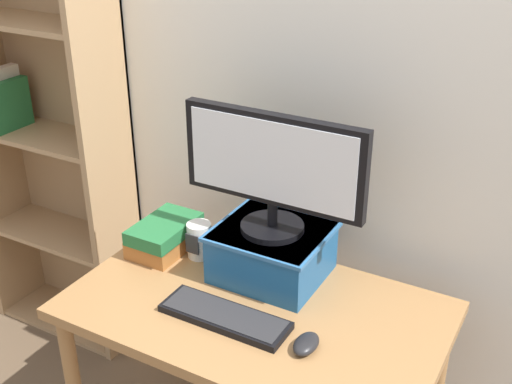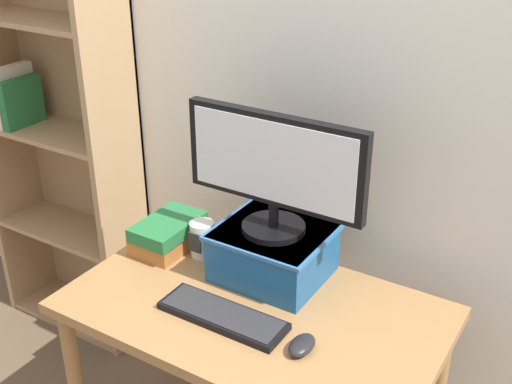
{
  "view_description": "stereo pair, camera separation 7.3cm",
  "coord_description": "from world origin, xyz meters",
  "px_view_note": "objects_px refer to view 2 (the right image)",
  "views": [
    {
      "loc": [
        0.78,
        -1.39,
        1.88
      ],
      "look_at": [
        -0.04,
        0.07,
        1.05
      ],
      "focal_mm": 45.0,
      "sensor_mm": 36.0,
      "label": 1
    },
    {
      "loc": [
        0.84,
        -1.35,
        1.88
      ],
      "look_at": [
        -0.04,
        0.07,
        1.05
      ],
      "focal_mm": 45.0,
      "sensor_mm": 36.0,
      "label": 2
    }
  ],
  "objects_px": {
    "desk": "(254,328)",
    "riser_box": "(273,251)",
    "computer_monitor": "(274,168)",
    "computer_mouse": "(302,345)",
    "book_stack": "(168,234)",
    "desk_speaker": "(202,239)",
    "bookshelf_unit": "(59,129)",
    "keyboard": "(223,316)"
  },
  "relations": [
    {
      "from": "computer_mouse",
      "to": "riser_box",
      "type": "bearing_deg",
      "value": 132.36
    },
    {
      "from": "riser_box",
      "to": "computer_mouse",
      "type": "xyz_separation_m",
      "value": [
        0.26,
        -0.28,
        -0.07
      ]
    },
    {
      "from": "book_stack",
      "to": "keyboard",
      "type": "bearing_deg",
      "value": -30.97
    },
    {
      "from": "riser_box",
      "to": "keyboard",
      "type": "distance_m",
      "value": 0.29
    },
    {
      "from": "desk",
      "to": "keyboard",
      "type": "bearing_deg",
      "value": -112.12
    },
    {
      "from": "computer_monitor",
      "to": "book_stack",
      "type": "bearing_deg",
      "value": -173.65
    },
    {
      "from": "computer_mouse",
      "to": "keyboard",
      "type": "bearing_deg",
      "value": 179.8
    },
    {
      "from": "computer_monitor",
      "to": "desk_speaker",
      "type": "bearing_deg",
      "value": -176.15
    },
    {
      "from": "desk_speaker",
      "to": "bookshelf_unit",
      "type": "bearing_deg",
      "value": 167.2
    },
    {
      "from": "bookshelf_unit",
      "to": "keyboard",
      "type": "distance_m",
      "value": 1.24
    },
    {
      "from": "desk",
      "to": "book_stack",
      "type": "bearing_deg",
      "value": 163.27
    },
    {
      "from": "desk",
      "to": "book_stack",
      "type": "xyz_separation_m",
      "value": [
        -0.43,
        0.13,
        0.14
      ]
    },
    {
      "from": "bookshelf_unit",
      "to": "computer_mouse",
      "type": "distance_m",
      "value": 1.49
    },
    {
      "from": "computer_monitor",
      "to": "desk",
      "type": "bearing_deg",
      "value": -78.65
    },
    {
      "from": "bookshelf_unit",
      "to": "computer_monitor",
      "type": "distance_m",
      "value": 1.17
    },
    {
      "from": "computer_monitor",
      "to": "keyboard",
      "type": "relative_size",
      "value": 1.52
    },
    {
      "from": "book_stack",
      "to": "desk_speaker",
      "type": "xyz_separation_m",
      "value": [
        0.13,
        0.03,
        0.01
      ]
    },
    {
      "from": "computer_monitor",
      "to": "keyboard",
      "type": "height_order",
      "value": "computer_monitor"
    },
    {
      "from": "bookshelf_unit",
      "to": "keyboard",
      "type": "bearing_deg",
      "value": -22.02
    },
    {
      "from": "riser_box",
      "to": "book_stack",
      "type": "xyz_separation_m",
      "value": [
        -0.4,
        -0.05,
        -0.03
      ]
    },
    {
      "from": "computer_monitor",
      "to": "computer_mouse",
      "type": "xyz_separation_m",
      "value": [
        0.26,
        -0.28,
        -0.37
      ]
    },
    {
      "from": "riser_box",
      "to": "keyboard",
      "type": "xyz_separation_m",
      "value": [
        -0.01,
        -0.28,
        -0.08
      ]
    },
    {
      "from": "desk",
      "to": "riser_box",
      "type": "xyz_separation_m",
      "value": [
        -0.04,
        0.18,
        0.18
      ]
    },
    {
      "from": "riser_box",
      "to": "computer_monitor",
      "type": "relative_size",
      "value": 0.59
    },
    {
      "from": "desk",
      "to": "bookshelf_unit",
      "type": "height_order",
      "value": "bookshelf_unit"
    },
    {
      "from": "desk",
      "to": "computer_monitor",
      "type": "distance_m",
      "value": 0.5
    },
    {
      "from": "book_stack",
      "to": "desk",
      "type": "bearing_deg",
      "value": -16.73
    },
    {
      "from": "riser_box",
      "to": "desk_speaker",
      "type": "height_order",
      "value": "riser_box"
    },
    {
      "from": "desk",
      "to": "riser_box",
      "type": "distance_m",
      "value": 0.25
    },
    {
      "from": "bookshelf_unit",
      "to": "computer_monitor",
      "type": "xyz_separation_m",
      "value": [
        1.14,
        -0.18,
        0.16
      ]
    },
    {
      "from": "riser_box",
      "to": "desk_speaker",
      "type": "distance_m",
      "value": 0.27
    },
    {
      "from": "computer_mouse",
      "to": "desk_speaker",
      "type": "bearing_deg",
      "value": 153.53
    },
    {
      "from": "bookshelf_unit",
      "to": "riser_box",
      "type": "distance_m",
      "value": 1.16
    },
    {
      "from": "bookshelf_unit",
      "to": "riser_box",
      "type": "bearing_deg",
      "value": -8.9
    },
    {
      "from": "desk",
      "to": "computer_mouse",
      "type": "relative_size",
      "value": 10.93
    },
    {
      "from": "bookshelf_unit",
      "to": "keyboard",
      "type": "height_order",
      "value": "bookshelf_unit"
    },
    {
      "from": "keyboard",
      "to": "desk_speaker",
      "type": "height_order",
      "value": "desk_speaker"
    },
    {
      "from": "riser_box",
      "to": "computer_monitor",
      "type": "height_order",
      "value": "computer_monitor"
    },
    {
      "from": "bookshelf_unit",
      "to": "book_stack",
      "type": "height_order",
      "value": "bookshelf_unit"
    },
    {
      "from": "desk",
      "to": "computer_mouse",
      "type": "xyz_separation_m",
      "value": [
        0.22,
        -0.11,
        0.1
      ]
    },
    {
      "from": "keyboard",
      "to": "computer_mouse",
      "type": "distance_m",
      "value": 0.26
    },
    {
      "from": "riser_box",
      "to": "computer_mouse",
      "type": "distance_m",
      "value": 0.39
    }
  ]
}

